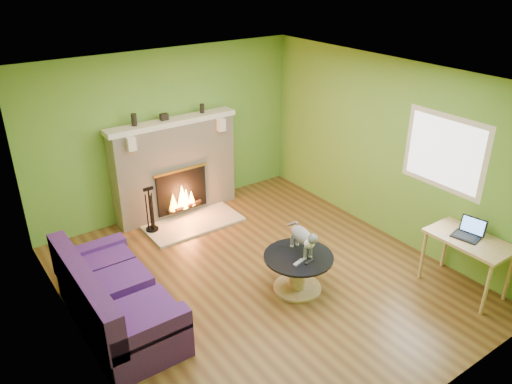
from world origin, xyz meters
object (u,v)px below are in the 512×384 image
Objects in this scene: coffee_table at (298,270)px; desk at (469,245)px; cat at (302,238)px; sofa at (113,300)px.

desk reaches higher than coffee_table.
desk is 1.56× the size of cat.
coffee_table is 0.88× the size of desk.
desk is at bearing -35.12° from coffee_table.
sofa is 1.94× the size of desk.
coffee_table is 1.36× the size of cat.
desk is at bearing -28.13° from cat.
sofa is 3.01× the size of cat.
coffee_table is 0.42m from cat.
sofa is 2.31m from cat.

